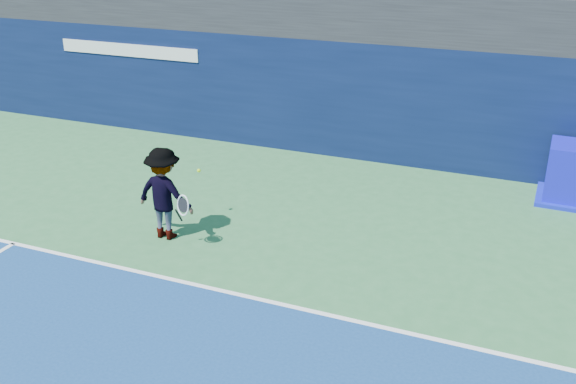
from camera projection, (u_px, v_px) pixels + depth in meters
name	position (u px, v px, depth m)	size (l,w,h in m)	color
baseline	(247.00, 297.00, 10.66)	(24.00, 0.10, 0.01)	white
stadium_band	(386.00, 10.00, 16.47)	(36.00, 3.00, 1.20)	black
back_wall_assembly	(372.00, 100.00, 16.45)	(36.00, 1.03, 3.00)	#091335
equipment_cart	(572.00, 175.00, 14.07)	(1.38, 1.38, 1.30)	#0E0DBA
tennis_player	(164.00, 194.00, 12.33)	(1.37, 0.76, 1.84)	silver
tennis_ball	(199.00, 171.00, 13.03)	(0.08, 0.08, 0.08)	#B4E319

